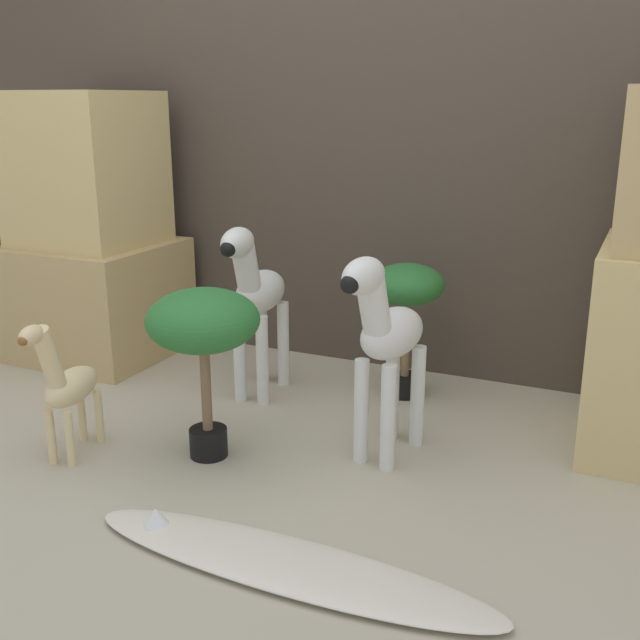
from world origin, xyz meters
name	(u,v)px	position (x,y,z in m)	size (l,w,h in m)	color
ground_plane	(220,507)	(0.00, 0.00, 0.00)	(14.00, 14.00, 0.00)	#B2A88E
wall_back	(388,123)	(0.00, 1.45, 1.10)	(6.40, 0.08, 2.20)	#473D33
rock_pillar_left	(91,241)	(-1.31, 1.01, 0.56)	(0.70, 0.66, 1.24)	tan
zebra_right	(386,337)	(0.34, 0.52, 0.44)	(0.21, 0.49, 0.74)	silver
zebra_left	(256,295)	(-0.33, 0.84, 0.44)	(0.20, 0.49, 0.74)	silver
giraffe_figurine	(66,384)	(-0.65, 0.08, 0.27)	(0.17, 0.39, 0.52)	beige
potted_palm_front	(203,328)	(-0.22, 0.28, 0.47)	(0.38, 0.38, 0.60)	black
potted_palm_back	(407,296)	(0.23, 1.10, 0.43)	(0.30, 0.30, 0.56)	black
surfboard	(282,563)	(0.32, -0.20, 0.02)	(1.20, 0.25, 0.08)	silver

